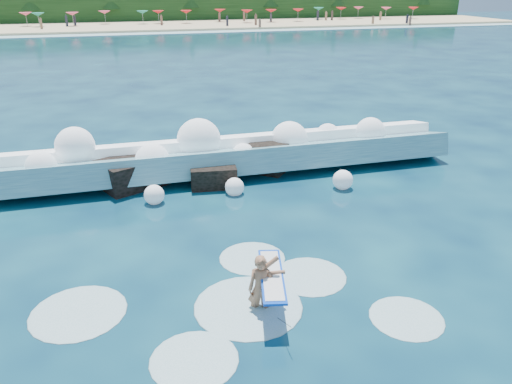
% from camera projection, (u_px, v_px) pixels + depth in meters
% --- Properties ---
extents(ground, '(200.00, 200.00, 0.00)m').
position_uv_depth(ground, '(224.00, 264.00, 13.97)').
color(ground, '#071D38').
rests_on(ground, ground).
extents(beach, '(140.00, 20.00, 0.40)m').
position_uv_depth(beach, '(125.00, 26.00, 83.00)').
color(beach, tan).
rests_on(beach, ground).
extents(wet_band, '(140.00, 5.00, 0.08)m').
position_uv_depth(wet_band, '(127.00, 34.00, 73.31)').
color(wet_band, silver).
rests_on(wet_band, ground).
extents(treeline, '(140.00, 4.00, 5.00)m').
position_uv_depth(treeline, '(122.00, 9.00, 90.96)').
color(treeline, black).
rests_on(treeline, ground).
extents(breaking_wave, '(19.61, 2.99, 1.69)m').
position_uv_depth(breaking_wave, '(218.00, 158.00, 20.47)').
color(breaking_wave, teal).
rests_on(breaking_wave, ground).
extents(rock_cluster, '(8.32, 3.19, 1.34)m').
position_uv_depth(rock_cluster, '(200.00, 169.00, 19.79)').
color(rock_cluster, black).
rests_on(rock_cluster, ground).
extents(surfer_with_board, '(1.17, 2.91, 1.72)m').
position_uv_depth(surfer_with_board, '(263.00, 286.00, 11.85)').
color(surfer_with_board, '#996547').
rests_on(surfer_with_board, ground).
extents(wave_spray, '(14.66, 4.66, 2.32)m').
position_uv_depth(wave_spray, '(214.00, 147.00, 20.17)').
color(wave_spray, white).
rests_on(wave_spray, ground).
extents(surf_foam, '(9.49, 5.59, 0.13)m').
position_uv_depth(surf_foam, '(232.00, 303.00, 12.28)').
color(surf_foam, silver).
rests_on(surf_foam, ground).
extents(beach_umbrellas, '(110.25, 6.68, 0.50)m').
position_uv_depth(beach_umbrellas, '(122.00, 13.00, 83.91)').
color(beach_umbrellas, '#137C64').
rests_on(beach_umbrellas, ground).
extents(beachgoers, '(97.04, 13.68, 1.93)m').
position_uv_depth(beachgoers, '(77.00, 23.00, 78.80)').
color(beachgoers, '#3F332D').
rests_on(beachgoers, ground).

